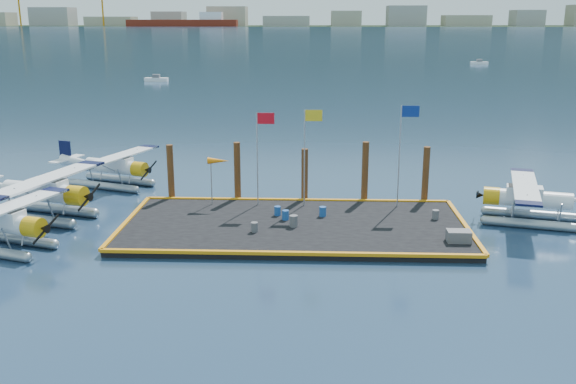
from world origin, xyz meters
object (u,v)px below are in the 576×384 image
(seaplane_a, at_px, (0,225))
(flagpole_blue, at_px, (403,141))
(piling_1, at_px, (237,173))
(drum_2, at_px, (323,211))
(drum_5, at_px, (278,211))
(seaplane_d, at_px, (530,201))
(piling_2, at_px, (305,177))
(piling_4, at_px, (426,177))
(drum_4, at_px, (435,215))
(windsock, at_px, (218,162))
(flagpole_yellow, at_px, (308,143))
(flagpole_red, at_px, (260,144))
(drum_1, at_px, (294,221))
(seaplane_c, at_px, (114,169))
(drum_0, at_px, (285,215))
(crate, at_px, (459,236))
(piling_0, at_px, (171,174))
(piling_3, at_px, (365,174))
(drum_3, at_px, (254,227))
(seaplane_b, at_px, (43,195))

(seaplane_a, bearing_deg, flagpole_blue, 127.19)
(seaplane_a, bearing_deg, piling_1, 146.82)
(drum_2, distance_m, drum_5, 2.78)
(seaplane_d, bearing_deg, piling_2, 90.13)
(drum_2, distance_m, piling_1, 7.04)
(piling_2, distance_m, piling_4, 8.00)
(seaplane_d, height_order, drum_4, seaplane_d)
(drum_4, distance_m, piling_2, 9.10)
(windsock, relative_size, piling_4, 0.78)
(seaplane_a, height_order, flagpole_yellow, flagpole_yellow)
(piling_4, bearing_deg, windsock, -173.25)
(flagpole_red, xyz_separation_m, flagpole_blue, (8.99, -0.00, 0.29))
(drum_1, xyz_separation_m, drum_5, (-1.06, 2.19, -0.06))
(seaplane_d, bearing_deg, drum_1, 114.42)
(seaplane_c, distance_m, flagpole_red, 13.02)
(drum_0, relative_size, flagpole_yellow, 0.09)
(seaplane_c, distance_m, piling_4, 22.50)
(seaplane_c, xyz_separation_m, piling_1, (9.62, -4.07, 0.73))
(drum_5, relative_size, flagpole_blue, 0.09)
(drum_0, xyz_separation_m, crate, (9.57, -3.53, 0.03))
(piling_0, xyz_separation_m, piling_3, (13.00, 0.00, 0.15))
(drum_3, bearing_deg, seaplane_a, -169.87)
(windsock, height_order, piling_4, piling_4)
(drum_3, height_order, crate, crate)
(drum_1, bearing_deg, flagpole_red, 117.04)
(drum_4, bearing_deg, drum_2, 177.56)
(flagpole_blue, height_order, piling_1, flagpole_blue)
(drum_4, bearing_deg, drum_1, -167.93)
(seaplane_d, relative_size, drum_5, 15.96)
(drum_0, xyz_separation_m, piling_1, (-3.43, 4.71, 1.41))
(flagpole_yellow, distance_m, piling_4, 8.35)
(drum_5, bearing_deg, piling_4, 21.76)
(flagpole_red, bearing_deg, drum_1, -62.96)
(drum_3, bearing_deg, drum_4, 14.89)
(drum_1, relative_size, piling_2, 0.18)
(seaplane_b, distance_m, drum_3, 13.82)
(flagpole_yellow, distance_m, piling_0, 9.67)
(drum_3, bearing_deg, seaplane_b, 166.94)
(drum_1, bearing_deg, crate, -13.84)
(piling_0, relative_size, piling_1, 0.95)
(flagpole_blue, bearing_deg, seaplane_a, -160.68)
(drum_2, distance_m, windsock, 7.53)
(drum_5, distance_m, windsock, 5.19)
(flagpole_blue, bearing_deg, drum_1, -146.74)
(drum_5, xyz_separation_m, piling_0, (-7.40, 3.83, 1.32))
(drum_5, distance_m, piling_2, 4.33)
(seaplane_a, distance_m, piling_0, 11.89)
(drum_1, height_order, piling_2, piling_2)
(flagpole_red, height_order, piling_0, flagpole_red)
(drum_1, xyz_separation_m, windsock, (-4.99, 4.42, 2.49))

